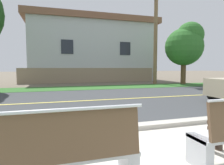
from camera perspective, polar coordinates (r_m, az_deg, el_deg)
ground_plane at (r=9.87m, az=-8.51°, el=-3.92°), size 140.00×140.00×0.00m
curb_edge at (r=4.47m, az=2.36°, el=-13.32°), size 44.00×0.30×0.11m
street_asphalt at (r=8.41m, az=-7.02°, el=-5.32°), size 52.00×8.00×0.01m
road_centre_line at (r=8.41m, az=-7.02°, el=-5.29°), size 48.00×0.14×0.01m
far_verge_grass at (r=13.68m, az=-10.86°, el=-1.62°), size 48.00×2.80×0.02m
bench_left at (r=2.31m, az=-15.44°, el=-20.24°), size 1.81×0.48×1.01m
shade_tree_left at (r=18.20m, az=20.83°, el=10.51°), size 3.23×3.23×5.33m
palm_tree_tall at (r=18.34m, az=12.87°, el=22.13°), size 2.09×1.98×8.80m
garden_wall at (r=18.80m, az=-6.27°, el=2.15°), size 13.00×0.36×1.40m
house_across_street at (r=22.14m, az=-6.14°, el=9.44°), size 13.69×6.91×6.68m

